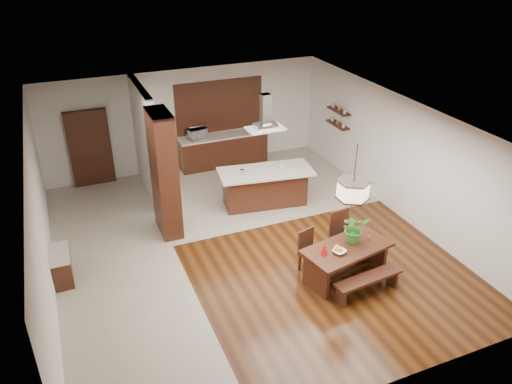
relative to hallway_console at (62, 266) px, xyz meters
name	(u,v)px	position (x,y,z in m)	size (l,w,h in m)	color
room_shell	(243,160)	(3.81, -0.20, 1.75)	(9.00, 9.04, 2.92)	#311809
tile_hallway	(119,272)	(1.06, -0.20, -0.31)	(2.50, 9.00, 0.01)	#B0A793
tile_kitchen	(253,187)	(5.06, 2.30, -0.31)	(5.50, 4.00, 0.01)	#B0A793
soffit_band	(242,122)	(3.81, -0.20, 2.57)	(8.00, 9.00, 0.02)	#39190E
partition_pier	(164,174)	(2.41, 1.00, 1.14)	(0.45, 1.00, 2.90)	black
partition_stub	(145,142)	(2.41, 3.10, 1.14)	(0.18, 2.40, 2.90)	silver
hallway_console	(62,266)	(0.00, 0.00, 0.00)	(0.37, 0.88, 0.63)	black
hallway_doorway	(90,148)	(1.11, 4.20, 0.74)	(1.10, 0.20, 2.10)	black
rear_counter	(223,150)	(4.81, 4.00, 0.16)	(2.60, 0.62, 0.95)	black
kitchen_window	(219,106)	(4.81, 4.26, 1.44)	(2.60, 0.08, 1.50)	#935F2C
shelf_lower	(338,125)	(7.68, 2.40, 1.08)	(0.26, 0.90, 0.04)	black
shelf_upper	(339,111)	(7.68, 2.40, 1.49)	(0.26, 0.90, 0.04)	black
dining_table	(346,255)	(5.25, -2.12, 0.22)	(1.90, 1.20, 0.73)	black
dining_bench	(368,285)	(5.38, -2.74, -0.11)	(1.44, 0.31, 0.40)	black
dining_chair_left	(312,252)	(4.72, -1.67, 0.15)	(0.41, 0.41, 0.92)	black
dining_chair_right	(344,236)	(5.58, -1.50, 0.22)	(0.47, 0.47, 1.06)	black
pendant_lantern	(354,178)	(5.25, -2.12, 1.93)	(0.64, 0.64, 1.31)	beige
foliage_plant	(355,229)	(5.47, -1.99, 0.72)	(0.54, 0.46, 0.59)	#317C29
fruit_bowl	(339,252)	(5.00, -2.24, 0.45)	(0.25, 0.25, 0.06)	beige
napkin_cone	(324,249)	(4.71, -2.16, 0.53)	(0.14, 0.14, 0.22)	#A80C10
gold_ornament	(369,239)	(5.77, -2.09, 0.47)	(0.07, 0.07, 0.10)	gold
kitchen_island	(265,187)	(4.98, 1.30, 0.18)	(2.46, 1.35, 0.96)	black
range_hood	(265,112)	(4.98, 1.30, 2.15)	(0.90, 0.55, 0.87)	silver
island_cup	(281,167)	(5.38, 1.21, 0.70)	(0.13, 0.13, 0.10)	silver
microwave	(197,133)	(4.04, 4.03, 0.78)	(0.54, 0.36, 0.30)	#B3B5BB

